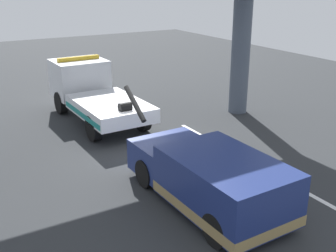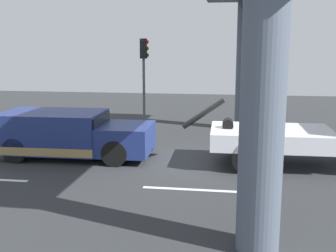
# 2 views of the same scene
# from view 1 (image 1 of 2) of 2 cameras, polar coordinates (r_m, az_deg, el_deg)

# --- Properties ---
(ground_plane) EXTENTS (60.00, 40.00, 0.10)m
(ground_plane) POSITION_cam_1_polar(r_m,az_deg,el_deg) (15.06, -4.39, -3.34)
(ground_plane) COLOR #2D3033
(lane_stripe_west) EXTENTS (2.60, 0.16, 0.01)m
(lane_stripe_west) POSITION_cam_1_polar(r_m,az_deg,el_deg) (12.41, 20.65, -9.76)
(lane_stripe_west) COLOR silver
(lane_stripe_west) RESTS_ON ground
(lane_stripe_mid) EXTENTS (2.60, 0.16, 0.01)m
(lane_stripe_mid) POSITION_cam_1_polar(r_m,az_deg,el_deg) (16.36, 4.47, -1.21)
(lane_stripe_mid) COLOR silver
(lane_stripe_mid) RESTS_ON ground
(lane_stripe_east) EXTENTS (2.60, 0.16, 0.01)m
(lane_stripe_east) POSITION_cam_1_polar(r_m,az_deg,el_deg) (21.29, -4.76, 3.81)
(lane_stripe_east) COLOR silver
(lane_stripe_east) RESTS_ON ground
(tow_truck_white) EXTENTS (7.27, 2.51, 2.46)m
(tow_truck_white) POSITION_cam_1_polar(r_m,az_deg,el_deg) (18.38, -10.46, 4.82)
(tow_truck_white) COLOR white
(tow_truck_white) RESTS_ON ground
(towed_van_green) EXTENTS (5.24, 2.30, 1.58)m
(towed_van_green) POSITION_cam_1_polar(r_m,az_deg,el_deg) (11.20, 5.88, -7.30)
(towed_van_green) COLOR navy
(towed_van_green) RESTS_ON ground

